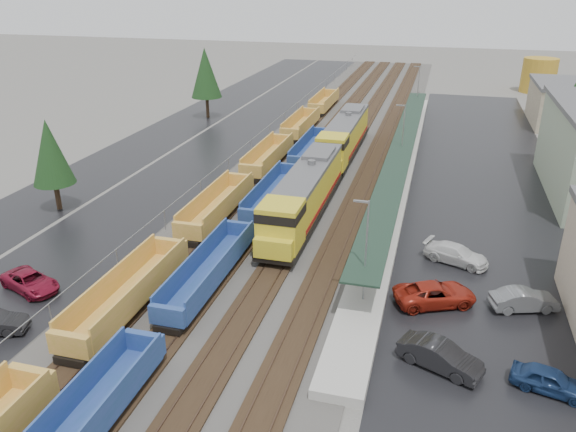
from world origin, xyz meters
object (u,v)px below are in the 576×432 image
(locomotive_lead, at_px, (304,195))
(parked_car_east_e, at_px, (524,300))
(parked_car_east_d, at_px, (550,381))
(storage_tank, at_px, (539,75))
(locomotive_trail, at_px, (344,137))
(well_string_yellow, at_px, (218,207))
(parked_car_east_c, at_px, (456,254))
(parked_car_west_c, at_px, (30,282))
(parked_car_east_a, at_px, (440,356))
(well_string_blue, at_px, (209,270))
(parked_car_east_b, at_px, (435,294))

(locomotive_lead, xyz_separation_m, parked_car_east_e, (18.19, -10.68, -1.86))
(locomotive_lead, relative_size, parked_car_east_d, 5.30)
(storage_tank, xyz_separation_m, parked_car_east_d, (-10.56, -92.84, -2.57))
(locomotive_trail, xyz_separation_m, parked_car_east_e, (18.19, -31.68, -1.86))
(locomotive_trail, height_order, well_string_yellow, locomotive_trail)
(well_string_yellow, height_order, parked_car_east_e, well_string_yellow)
(parked_car_east_c, bearing_deg, parked_car_west_c, 133.35)
(parked_car_east_a, bearing_deg, parked_car_east_e, -11.14)
(parked_car_east_d, bearing_deg, well_string_yellow, 70.39)
(well_string_blue, height_order, parked_car_west_c, well_string_blue)
(well_string_blue, xyz_separation_m, parked_car_east_d, (22.68, -6.04, -0.41))
(locomotive_trail, height_order, storage_tank, storage_tank)
(parked_car_east_b, bearing_deg, well_string_blue, 71.49)
(well_string_yellow, relative_size, parked_car_west_c, 22.54)
(parked_car_east_b, bearing_deg, locomotive_trail, -3.13)
(well_string_yellow, relative_size, parked_car_east_b, 19.56)
(storage_tank, bearing_deg, parked_car_east_d, -96.49)
(parked_car_east_a, distance_m, parked_car_east_b, 7.09)
(locomotive_lead, bearing_deg, well_string_yellow, -169.54)
(parked_car_east_b, bearing_deg, parked_car_east_a, 160.14)
(well_string_blue, relative_size, parked_car_east_b, 14.13)
(well_string_yellow, relative_size, parked_car_east_c, 21.71)
(parked_car_east_a, bearing_deg, parked_car_east_d, -71.37)
(locomotive_trail, height_order, parked_car_east_d, locomotive_trail)
(parked_car_east_a, distance_m, parked_car_east_e, 9.63)
(well_string_blue, xyz_separation_m, parked_car_east_a, (16.76, -5.57, -0.30))
(parked_car_east_c, xyz_separation_m, parked_car_east_d, (4.96, -14.33, -0.04))
(storage_tank, distance_m, parked_car_east_d, 93.48)
(locomotive_trail, xyz_separation_m, well_string_blue, (-4.00, -34.06, -1.50))
(parked_car_east_e, bearing_deg, parked_car_east_c, 18.47)
(parked_car_east_b, xyz_separation_m, parked_car_east_c, (1.44, 6.78, -0.05))
(locomotive_lead, xyz_separation_m, parked_car_east_c, (13.72, -4.77, -1.87))
(parked_car_west_c, distance_m, parked_car_east_b, 29.15)
(well_string_blue, distance_m, parked_car_east_c, 19.57)
(storage_tank, bearing_deg, well_string_yellow, -116.34)
(locomotive_lead, height_order, parked_car_west_c, locomotive_lead)
(well_string_yellow, xyz_separation_m, parked_car_east_b, (20.28, -10.08, -0.40))
(well_string_blue, bearing_deg, storage_tank, 69.04)
(locomotive_lead, relative_size, well_string_blue, 0.27)
(storage_tank, bearing_deg, parked_car_east_c, -101.18)
(storage_tank, distance_m, parked_car_east_c, 80.07)
(parked_car_east_c, relative_size, parked_car_east_e, 1.12)
(locomotive_trail, relative_size, parked_car_east_e, 4.80)
(locomotive_trail, bearing_deg, parked_car_east_d, -65.03)
(locomotive_lead, bearing_deg, storage_tank, 68.37)
(parked_car_east_a, distance_m, parked_car_east_d, 5.94)
(parked_car_east_d, bearing_deg, parked_car_west_c, 100.99)
(locomotive_lead, relative_size, parked_car_east_a, 4.43)
(well_string_blue, height_order, parked_car_east_b, well_string_blue)
(parked_car_west_c, xyz_separation_m, parked_car_east_c, (30.01, 12.60, 0.06))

